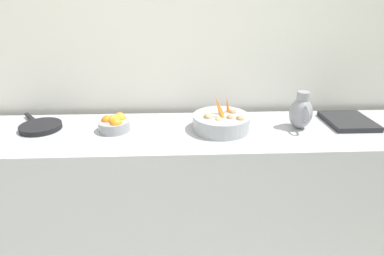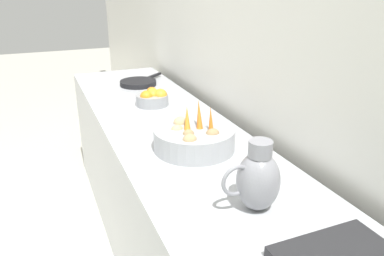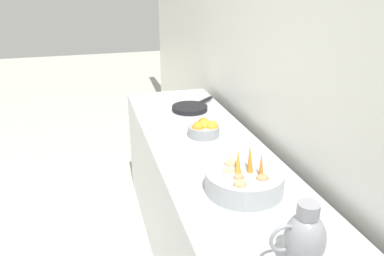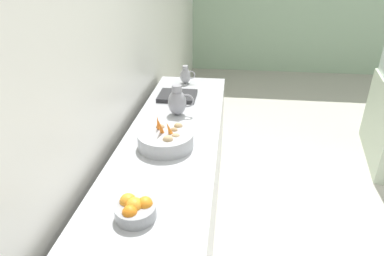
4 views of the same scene
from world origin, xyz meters
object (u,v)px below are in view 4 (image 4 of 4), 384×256
(metal_pitcher_tall, at_px, (177,102))
(metal_pitcher_short, at_px, (186,75))
(orange_bowl, at_px, (135,209))
(vegetable_colander, at_px, (166,139))

(metal_pitcher_tall, bearing_deg, metal_pitcher_short, 93.16)
(metal_pitcher_tall, bearing_deg, orange_bowl, -90.53)
(vegetable_colander, relative_size, orange_bowl, 1.85)
(orange_bowl, distance_m, metal_pitcher_short, 2.03)
(metal_pitcher_tall, height_order, metal_pitcher_short, metal_pitcher_tall)
(orange_bowl, distance_m, metal_pitcher_tall, 1.24)
(vegetable_colander, relative_size, metal_pitcher_tall, 1.49)
(vegetable_colander, bearing_deg, metal_pitcher_tall, 90.63)
(vegetable_colander, relative_size, metal_pitcher_short, 2.06)
(orange_bowl, xyz_separation_m, metal_pitcher_tall, (0.01, 1.24, 0.06))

